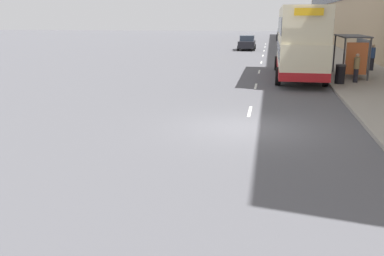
{
  "coord_description": "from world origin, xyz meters",
  "views": [
    {
      "loc": [
        0.71,
        -14.3,
        3.67
      ],
      "look_at": [
        -4.64,
        15.22,
        -4.09
      ],
      "focal_mm": 40.0,
      "sensor_mm": 36.0,
      "label": 1
    }
  ],
  "objects_px": {
    "car_0": "(247,43)",
    "litter_bin": "(340,74)",
    "pedestrian_at_shelter": "(372,57)",
    "pedestrian_1": "(356,68)",
    "double_decker_bus_near": "(300,41)",
    "car_2": "(282,33)",
    "car_1": "(293,44)",
    "bus_shelter": "(355,48)",
    "car_3": "(283,35)"
  },
  "relations": [
    {
      "from": "car_0",
      "to": "litter_bin",
      "type": "distance_m",
      "value": 27.3
    },
    {
      "from": "pedestrian_at_shelter",
      "to": "litter_bin",
      "type": "bearing_deg",
      "value": -114.4
    },
    {
      "from": "pedestrian_at_shelter",
      "to": "pedestrian_1",
      "type": "xyz_separation_m",
      "value": [
        -2.14,
        -6.16,
        -0.09
      ]
    },
    {
      "from": "double_decker_bus_near",
      "to": "car_2",
      "type": "xyz_separation_m",
      "value": [
        0.22,
        56.35,
        -1.46
      ]
    },
    {
      "from": "car_0",
      "to": "car_2",
      "type": "relative_size",
      "value": 1.02
    },
    {
      "from": "double_decker_bus_near",
      "to": "car_0",
      "type": "xyz_separation_m",
      "value": [
        -4.5,
        23.39,
        -1.45
      ]
    },
    {
      "from": "car_1",
      "to": "car_2",
      "type": "relative_size",
      "value": 0.97
    },
    {
      "from": "double_decker_bus_near",
      "to": "car_1",
      "type": "bearing_deg",
      "value": 88.29
    },
    {
      "from": "car_0",
      "to": "bus_shelter",
      "type": "bearing_deg",
      "value": 108.42
    },
    {
      "from": "car_3",
      "to": "litter_bin",
      "type": "bearing_deg",
      "value": -87.74
    },
    {
      "from": "double_decker_bus_near",
      "to": "pedestrian_at_shelter",
      "type": "height_order",
      "value": "double_decker_bus_near"
    },
    {
      "from": "car_0",
      "to": "pedestrian_at_shelter",
      "type": "xyz_separation_m",
      "value": [
        9.64,
        -19.74,
        0.21
      ]
    },
    {
      "from": "pedestrian_at_shelter",
      "to": "litter_bin",
      "type": "height_order",
      "value": "pedestrian_at_shelter"
    },
    {
      "from": "double_decker_bus_near",
      "to": "car_0",
      "type": "relative_size",
      "value": 2.42
    },
    {
      "from": "car_1",
      "to": "pedestrian_at_shelter",
      "type": "height_order",
      "value": "pedestrian_at_shelter"
    },
    {
      "from": "bus_shelter",
      "to": "pedestrian_at_shelter",
      "type": "xyz_separation_m",
      "value": [
        1.84,
        3.68,
        -0.83
      ]
    },
    {
      "from": "car_0",
      "to": "car_1",
      "type": "height_order",
      "value": "car_1"
    },
    {
      "from": "car_0",
      "to": "pedestrian_1",
      "type": "xyz_separation_m",
      "value": [
        7.5,
        -25.89,
        0.13
      ]
    },
    {
      "from": "double_decker_bus_near",
      "to": "litter_bin",
      "type": "distance_m",
      "value": 4.06
    },
    {
      "from": "bus_shelter",
      "to": "car_3",
      "type": "bearing_deg",
      "value": 93.92
    },
    {
      "from": "pedestrian_1",
      "to": "car_1",
      "type": "bearing_deg",
      "value": 95.54
    },
    {
      "from": "double_decker_bus_near",
      "to": "pedestrian_1",
      "type": "height_order",
      "value": "double_decker_bus_near"
    },
    {
      "from": "bus_shelter",
      "to": "double_decker_bus_near",
      "type": "height_order",
      "value": "double_decker_bus_near"
    },
    {
      "from": "bus_shelter",
      "to": "pedestrian_1",
      "type": "xyz_separation_m",
      "value": [
        -0.29,
        -2.48,
        -0.92
      ]
    },
    {
      "from": "double_decker_bus_near",
      "to": "car_2",
      "type": "relative_size",
      "value": 2.46
    },
    {
      "from": "car_1",
      "to": "litter_bin",
      "type": "height_order",
      "value": "car_1"
    },
    {
      "from": "car_0",
      "to": "double_decker_bus_near",
      "type": "bearing_deg",
      "value": 100.89
    },
    {
      "from": "car_0",
      "to": "pedestrian_1",
      "type": "distance_m",
      "value": 26.96
    },
    {
      "from": "double_decker_bus_near",
      "to": "litter_bin",
      "type": "bearing_deg",
      "value": -56.19
    },
    {
      "from": "bus_shelter",
      "to": "car_3",
      "type": "relative_size",
      "value": 0.95
    },
    {
      "from": "double_decker_bus_near",
      "to": "car_0",
      "type": "height_order",
      "value": "double_decker_bus_near"
    },
    {
      "from": "car_0",
      "to": "car_1",
      "type": "xyz_separation_m",
      "value": [
        5.15,
        -1.59,
        0.02
      ]
    },
    {
      "from": "car_1",
      "to": "double_decker_bus_near",
      "type": "bearing_deg",
      "value": -91.71
    },
    {
      "from": "double_decker_bus_near",
      "to": "car_1",
      "type": "relative_size",
      "value": 2.53
    },
    {
      "from": "double_decker_bus_near",
      "to": "litter_bin",
      "type": "height_order",
      "value": "double_decker_bus_near"
    },
    {
      "from": "car_3",
      "to": "pedestrian_at_shelter",
      "type": "height_order",
      "value": "pedestrian_at_shelter"
    },
    {
      "from": "bus_shelter",
      "to": "car_3",
      "type": "height_order",
      "value": "bus_shelter"
    },
    {
      "from": "bus_shelter",
      "to": "car_0",
      "type": "height_order",
      "value": "bus_shelter"
    },
    {
      "from": "car_1",
      "to": "pedestrian_at_shelter",
      "type": "relative_size",
      "value": 2.43
    },
    {
      "from": "bus_shelter",
      "to": "car_3",
      "type": "distance_m",
      "value": 46.43
    },
    {
      "from": "litter_bin",
      "to": "double_decker_bus_near",
      "type": "bearing_deg",
      "value": 123.81
    },
    {
      "from": "double_decker_bus_near",
      "to": "car_3",
      "type": "xyz_separation_m",
      "value": [
        0.12,
        46.29,
        -1.41
      ]
    },
    {
      "from": "double_decker_bus_near",
      "to": "pedestrian_1",
      "type": "relative_size",
      "value": 6.8
    },
    {
      "from": "car_0",
      "to": "car_1",
      "type": "distance_m",
      "value": 5.39
    },
    {
      "from": "car_0",
      "to": "pedestrian_1",
      "type": "bearing_deg",
      "value": 106.16
    },
    {
      "from": "car_0",
      "to": "car_2",
      "type": "distance_m",
      "value": 33.29
    },
    {
      "from": "bus_shelter",
      "to": "pedestrian_1",
      "type": "bearing_deg",
      "value": -96.74
    },
    {
      "from": "car_1",
      "to": "pedestrian_at_shelter",
      "type": "distance_m",
      "value": 18.69
    },
    {
      "from": "bus_shelter",
      "to": "pedestrian_at_shelter",
      "type": "bearing_deg",
      "value": 63.4
    },
    {
      "from": "bus_shelter",
      "to": "litter_bin",
      "type": "relative_size",
      "value": 4.0
    }
  ]
}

